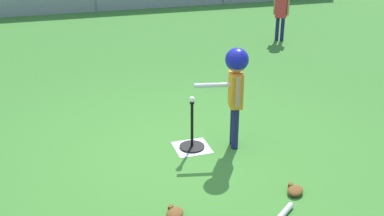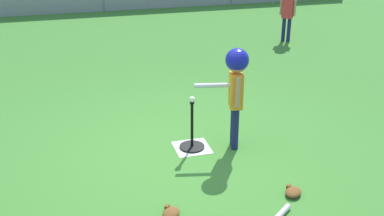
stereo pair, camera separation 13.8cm
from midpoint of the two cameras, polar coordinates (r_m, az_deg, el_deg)
The scene contains 8 objects.
ground_plane at distance 5.81m, azimuth -0.61°, elevation -5.65°, with size 60.00×60.00×0.00m, color #3D7A2D.
home_plate at distance 5.96m, azimuth 0.66°, elevation -4.83°, with size 0.44×0.44×0.01m, color white.
batting_tee at distance 5.92m, azimuth 0.67°, elevation -4.05°, with size 0.32×0.32×0.63m.
baseball_on_tee at distance 5.68m, azimuth 0.69°, elevation 1.06°, with size 0.07×0.07×0.07m, color white.
batter_child at distance 5.65m, azimuth 6.09°, elevation 3.62°, with size 0.65×0.36×1.30m.
fielder_near_left at distance 10.86m, azimuth 12.01°, elevation 11.94°, with size 0.29×0.26×1.21m.
glove_near_bats at distance 4.72m, azimuth -1.74°, elevation -12.71°, with size 0.26×0.27×0.07m.
glove_tossed_aside at distance 5.16m, azimuth 13.01°, elevation -9.97°, with size 0.27×0.27×0.07m.
Camera 2 is at (-1.26, -4.93, 2.81)m, focal length 43.64 mm.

